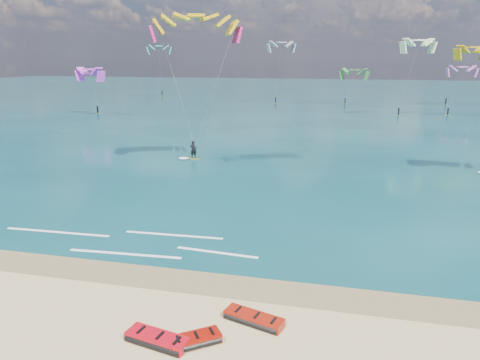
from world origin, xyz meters
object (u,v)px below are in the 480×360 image
object	(u,v)px
packed_kite_left	(158,343)
packed_kite_right	(194,344)
kitesurfer_main	(194,81)
packed_kite_mid	(254,322)

from	to	relation	value
packed_kite_left	packed_kite_right	world-z (taller)	packed_kite_left
kitesurfer_main	packed_kite_left	bearing A→B (deg)	-70.46
packed_kite_mid	packed_kite_right	xyz separation A→B (m)	(-2.02, -1.89, 0.00)
packed_kite_left	packed_kite_right	size ratio (longest dim) A/B	1.21
packed_kite_right	kitesurfer_main	size ratio (longest dim) A/B	0.14
packed_kite_left	kitesurfer_main	distance (m)	29.62
packed_kite_left	packed_kite_mid	xyz separation A→B (m)	(3.43, 2.18, 0.00)
packed_kite_left	kitesurfer_main	size ratio (longest dim) A/B	0.17
packed_kite_mid	kitesurfer_main	distance (m)	28.71
packed_kite_left	packed_kite_right	xyz separation A→B (m)	(1.41, 0.28, 0.00)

